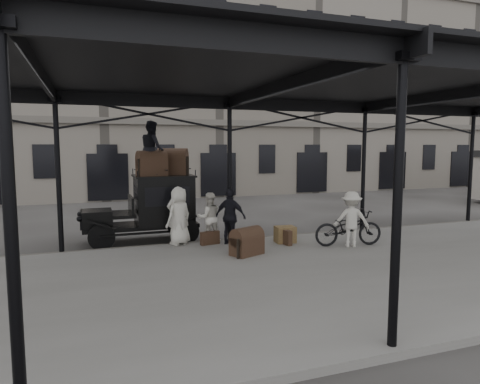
# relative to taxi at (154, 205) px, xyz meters

# --- Properties ---
(ground) EXTENTS (120.00, 120.00, 0.00)m
(ground) POSITION_rel_taxi_xyz_m (2.23, -3.14, -1.20)
(ground) COLOR #383533
(ground) RESTS_ON ground
(platform) EXTENTS (28.00, 8.00, 0.15)m
(platform) POSITION_rel_taxi_xyz_m (2.23, -5.14, -1.13)
(platform) COLOR slate
(platform) RESTS_ON ground
(canopy) EXTENTS (22.50, 9.00, 4.74)m
(canopy) POSITION_rel_taxi_xyz_m (2.23, -4.86, 3.39)
(canopy) COLOR black
(canopy) RESTS_ON ground
(building_frontage) EXTENTS (64.00, 8.00, 14.00)m
(building_frontage) POSITION_rel_taxi_xyz_m (2.23, 14.86, 5.80)
(building_frontage) COLOR slate
(building_frontage) RESTS_ON ground
(taxi) EXTENTS (3.65, 1.55, 2.18)m
(taxi) POSITION_rel_taxi_xyz_m (0.00, 0.00, 0.00)
(taxi) COLOR black
(taxi) RESTS_ON ground
(porter_left) EXTENTS (0.69, 0.50, 1.77)m
(porter_left) POSITION_rel_taxi_xyz_m (0.51, -1.34, -0.17)
(porter_left) COLOR silver
(porter_left) RESTS_ON platform
(porter_midleft) EXTENTS (0.78, 0.63, 1.56)m
(porter_midleft) POSITION_rel_taxi_xyz_m (1.47, -1.39, -0.28)
(porter_midleft) COLOR silver
(porter_midleft) RESTS_ON platform
(porter_centre) EXTENTS (1.01, 0.88, 1.73)m
(porter_centre) POSITION_rel_taxi_xyz_m (0.55, -1.34, -0.19)
(porter_centre) COLOR silver
(porter_centre) RESTS_ON platform
(porter_official) EXTENTS (0.99, 1.01, 1.70)m
(porter_official) POSITION_rel_taxi_xyz_m (2.02, -1.85, -0.20)
(porter_official) COLOR black
(porter_official) RESTS_ON platform
(porter_right) EXTENTS (1.21, 0.97, 1.64)m
(porter_right) POSITION_rel_taxi_xyz_m (5.29, -3.31, -0.23)
(porter_right) COLOR beige
(porter_right) RESTS_ON platform
(bicycle) EXTENTS (2.16, 1.08, 1.08)m
(bicycle) POSITION_rel_taxi_xyz_m (5.29, -3.18, -0.51)
(bicycle) COLOR black
(bicycle) RESTS_ON platform
(porter_roof) EXTENTS (0.77, 0.93, 1.74)m
(porter_roof) POSITION_rel_taxi_xyz_m (-0.03, -0.10, 1.85)
(porter_roof) COLOR black
(porter_roof) RESTS_ON taxi
(steamer_trunk_roof_near) EXTENTS (0.99, 0.70, 0.66)m
(steamer_trunk_roof_near) POSITION_rel_taxi_xyz_m (-0.08, -0.25, 1.31)
(steamer_trunk_roof_near) COLOR #3F291D
(steamer_trunk_roof_near) RESTS_ON taxi
(steamer_trunk_roof_far) EXTENTS (1.14, 0.94, 0.72)m
(steamer_trunk_roof_far) POSITION_rel_taxi_xyz_m (0.67, 0.20, 1.34)
(steamer_trunk_roof_far) COLOR #3F291D
(steamer_trunk_roof_far) RESTS_ON taxi
(steamer_trunk_platform) EXTENTS (1.01, 0.84, 0.64)m
(steamer_trunk_platform) POSITION_rel_taxi_xyz_m (2.05, -3.18, -0.74)
(steamer_trunk_platform) COLOR #3F291D
(steamer_trunk_platform) RESTS_ON platform
(wicker_hamper) EXTENTS (0.63, 0.50, 0.50)m
(wicker_hamper) POSITION_rel_taxi_xyz_m (3.68, -2.18, -0.80)
(wicker_hamper) COLOR olive
(wicker_hamper) RESTS_ON platform
(suitcase_upright) EXTENTS (0.23, 0.61, 0.45)m
(suitcase_upright) POSITION_rel_taxi_xyz_m (3.58, -2.39, -0.83)
(suitcase_upright) COLOR #3F291D
(suitcase_upright) RESTS_ON platform
(suitcase_flat) EXTENTS (0.62, 0.27, 0.40)m
(suitcase_flat) POSITION_rel_taxi_xyz_m (1.42, -1.67, -0.85)
(suitcase_flat) COLOR #3F291D
(suitcase_flat) RESTS_ON platform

